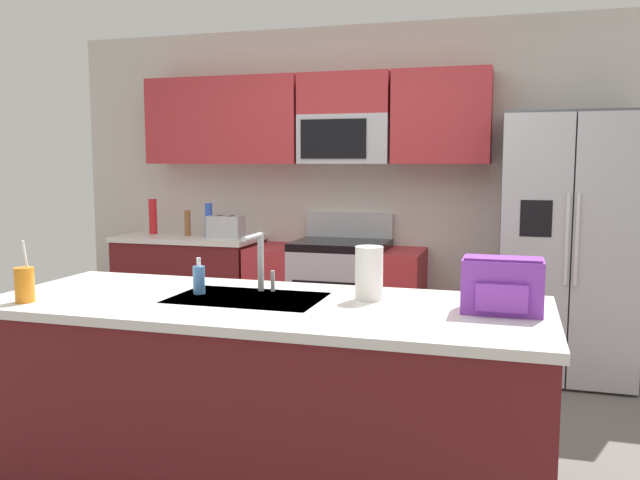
# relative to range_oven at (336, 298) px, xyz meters

# --- Properties ---
(ground_plane) EXTENTS (9.00, 9.00, 0.00)m
(ground_plane) POSITION_rel_range_oven_xyz_m (0.20, -1.80, -0.44)
(ground_plane) COLOR #66605B
(ground_plane) RESTS_ON ground
(kitchen_wall_unit) EXTENTS (5.20, 0.43, 2.60)m
(kitchen_wall_unit) POSITION_rel_range_oven_xyz_m (0.05, 0.28, 1.03)
(kitchen_wall_unit) COLOR beige
(kitchen_wall_unit) RESTS_ON ground
(back_counter) EXTENTS (1.18, 0.63, 0.90)m
(back_counter) POSITION_rel_range_oven_xyz_m (-1.28, -0.00, 0.01)
(back_counter) COLOR maroon
(back_counter) RESTS_ON ground
(range_oven) EXTENTS (1.36, 0.61, 1.10)m
(range_oven) POSITION_rel_range_oven_xyz_m (0.00, 0.00, 0.00)
(range_oven) COLOR #B7BABF
(range_oven) RESTS_ON ground
(refrigerator) EXTENTS (0.90, 0.76, 1.85)m
(refrigerator) POSITION_rel_range_oven_xyz_m (1.69, -0.07, 0.48)
(refrigerator) COLOR #4C4F54
(refrigerator) RESTS_ON ground
(island_counter) EXTENTS (2.47, 0.96, 0.90)m
(island_counter) POSITION_rel_range_oven_xyz_m (0.28, -2.27, 0.01)
(island_counter) COLOR maroon
(island_counter) RESTS_ON ground
(toaster) EXTENTS (0.28, 0.16, 0.18)m
(toaster) POSITION_rel_range_oven_xyz_m (-0.92, -0.05, 0.55)
(toaster) COLOR #B7BABF
(toaster) RESTS_ON back_counter
(pepper_mill) EXTENTS (0.05, 0.05, 0.21)m
(pepper_mill) POSITION_rel_range_oven_xyz_m (-1.29, -0.00, 0.56)
(pepper_mill) COLOR brown
(pepper_mill) RESTS_ON back_counter
(bottle_red) EXTENTS (0.07, 0.07, 0.30)m
(bottle_red) POSITION_rel_range_oven_xyz_m (-1.65, 0.05, 0.61)
(bottle_red) COLOR red
(bottle_red) RESTS_ON back_counter
(bottle_blue) EXTENTS (0.06, 0.06, 0.28)m
(bottle_blue) POSITION_rel_range_oven_xyz_m (-1.09, -0.00, 0.59)
(bottle_blue) COLOR blue
(bottle_blue) RESTS_ON back_counter
(sink_faucet) EXTENTS (0.08, 0.22, 0.28)m
(sink_faucet) POSITION_rel_range_oven_xyz_m (0.18, -2.08, 0.62)
(sink_faucet) COLOR #B7BABF
(sink_faucet) RESTS_ON island_counter
(drink_cup_orange) EXTENTS (0.08, 0.08, 0.27)m
(drink_cup_orange) POSITION_rel_range_oven_xyz_m (-0.72, -2.58, 0.54)
(drink_cup_orange) COLOR orange
(drink_cup_orange) RESTS_ON island_counter
(soap_dispenser) EXTENTS (0.06, 0.06, 0.17)m
(soap_dispenser) POSITION_rel_range_oven_xyz_m (-0.07, -2.20, 0.53)
(soap_dispenser) COLOR #4C8CD8
(soap_dispenser) RESTS_ON island_counter
(paper_towel_roll) EXTENTS (0.12, 0.12, 0.24)m
(paper_towel_roll) POSITION_rel_range_oven_xyz_m (0.72, -2.11, 0.58)
(paper_towel_roll) COLOR white
(paper_towel_roll) RESTS_ON island_counter
(backpack) EXTENTS (0.32, 0.22, 0.23)m
(backpack) POSITION_rel_range_oven_xyz_m (1.29, -2.20, 0.57)
(backpack) COLOR purple
(backpack) RESTS_ON island_counter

